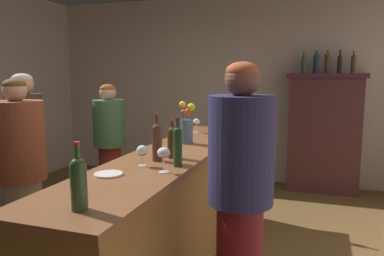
{
  "coord_description": "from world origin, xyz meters",
  "views": [
    {
      "loc": [
        1.44,
        -2.58,
        1.62
      ],
      "look_at": [
        0.54,
        0.07,
        1.22
      ],
      "focal_mm": 35.49,
      "sensor_mm": 36.0,
      "label": 1
    }
  ],
  "objects_px": {
    "display_bottle_center": "(327,62)",
    "patron_near_entrance": "(27,152)",
    "wine_glass_front": "(164,154)",
    "wine_glass_mid": "(196,122)",
    "display_bottle_right": "(353,63)",
    "wine_bottle_pinot": "(178,145)",
    "patron_tall": "(20,175)",
    "display_cabinet": "(324,131)",
    "display_bottle_left": "(304,64)",
    "wine_glass_spare": "(142,152)",
    "flower_arrangement": "(187,126)",
    "patron_by_cabinet": "(109,142)",
    "display_bottle_midleft": "(316,62)",
    "wine_bottle_merlot": "(230,118)",
    "wine_bottle_chardonnay": "(157,140)",
    "bar_counter": "(172,213)",
    "wine_bottle_riesling": "(172,141)",
    "wine_bottle_syrah": "(79,181)",
    "display_bottle_midright": "(340,63)",
    "wine_glass_rear": "(217,126)",
    "bartender": "(240,193)"
  },
  "relations": [
    {
      "from": "wine_bottle_merlot",
      "to": "bartender",
      "type": "bearing_deg",
      "value": -75.19
    },
    {
      "from": "patron_near_entrance",
      "to": "bartender",
      "type": "relative_size",
      "value": 0.96
    },
    {
      "from": "wine_glass_front",
      "to": "wine_glass_mid",
      "type": "distance_m",
      "value": 1.65
    },
    {
      "from": "display_cabinet",
      "to": "wine_glass_spare",
      "type": "height_order",
      "value": "display_cabinet"
    },
    {
      "from": "flower_arrangement",
      "to": "display_bottle_right",
      "type": "relative_size",
      "value": 1.24
    },
    {
      "from": "flower_arrangement",
      "to": "bartender",
      "type": "distance_m",
      "value": 1.25
    },
    {
      "from": "bar_counter",
      "to": "wine_bottle_merlot",
      "type": "height_order",
      "value": "wine_bottle_merlot"
    },
    {
      "from": "display_bottle_midleft",
      "to": "display_bottle_right",
      "type": "xyz_separation_m",
      "value": [
        0.46,
        0.0,
        -0.02
      ]
    },
    {
      "from": "wine_glass_front",
      "to": "display_bottle_midleft",
      "type": "height_order",
      "value": "display_bottle_midleft"
    },
    {
      "from": "wine_bottle_pinot",
      "to": "wine_glass_mid",
      "type": "relative_size",
      "value": 2.21
    },
    {
      "from": "bar_counter",
      "to": "patron_near_entrance",
      "type": "distance_m",
      "value": 1.5
    },
    {
      "from": "wine_bottle_pinot",
      "to": "patron_by_cabinet",
      "type": "height_order",
      "value": "patron_by_cabinet"
    },
    {
      "from": "flower_arrangement",
      "to": "patron_by_cabinet",
      "type": "xyz_separation_m",
      "value": [
        -1.23,
        0.72,
        -0.35
      ]
    },
    {
      "from": "wine_glass_rear",
      "to": "flower_arrangement",
      "type": "relative_size",
      "value": 0.41
    },
    {
      "from": "wine_glass_spare",
      "to": "flower_arrangement",
      "type": "distance_m",
      "value": 0.88
    },
    {
      "from": "wine_bottle_syrah",
      "to": "wine_bottle_chardonnay",
      "type": "relative_size",
      "value": 0.93
    },
    {
      "from": "display_bottle_right",
      "to": "wine_glass_mid",
      "type": "bearing_deg",
      "value": -134.95
    },
    {
      "from": "wine_bottle_merlot",
      "to": "wine_glass_front",
      "type": "distance_m",
      "value": 1.9
    },
    {
      "from": "wine_glass_spare",
      "to": "flower_arrangement",
      "type": "relative_size",
      "value": 0.38
    },
    {
      "from": "wine_glass_rear",
      "to": "wine_glass_spare",
      "type": "height_order",
      "value": "wine_glass_rear"
    },
    {
      "from": "display_bottle_midright",
      "to": "wine_glass_mid",
      "type": "bearing_deg",
      "value": -131.86
    },
    {
      "from": "wine_bottle_pinot",
      "to": "wine_glass_mid",
      "type": "bearing_deg",
      "value": 103.14
    },
    {
      "from": "display_bottle_left",
      "to": "display_bottle_right",
      "type": "bearing_deg",
      "value": 0.0
    },
    {
      "from": "wine_bottle_pinot",
      "to": "wine_glass_spare",
      "type": "xyz_separation_m",
      "value": [
        -0.23,
        -0.07,
        -0.05
      ]
    },
    {
      "from": "wine_glass_mid",
      "to": "display_bottle_center",
      "type": "relative_size",
      "value": 0.45
    },
    {
      "from": "display_cabinet",
      "to": "display_bottle_midleft",
      "type": "height_order",
      "value": "display_bottle_midleft"
    },
    {
      "from": "wine_glass_mid",
      "to": "patron_tall",
      "type": "bearing_deg",
      "value": -120.09
    },
    {
      "from": "wine_bottle_pinot",
      "to": "patron_tall",
      "type": "distance_m",
      "value": 1.28
    },
    {
      "from": "wine_bottle_pinot",
      "to": "wine_glass_front",
      "type": "xyz_separation_m",
      "value": [
        -0.03,
        -0.17,
        -0.03
      ]
    },
    {
      "from": "flower_arrangement",
      "to": "display_bottle_center",
      "type": "xyz_separation_m",
      "value": [
        1.18,
        2.26,
        0.61
      ]
    },
    {
      "from": "patron_tall",
      "to": "wine_bottle_syrah",
      "type": "bearing_deg",
      "value": -79.24
    },
    {
      "from": "wine_glass_front",
      "to": "display_bottle_midright",
      "type": "xyz_separation_m",
      "value": [
        1.14,
        3.25,
        0.63
      ]
    },
    {
      "from": "display_cabinet",
      "to": "wine_glass_spare",
      "type": "bearing_deg",
      "value": -110.85
    },
    {
      "from": "display_cabinet",
      "to": "patron_tall",
      "type": "bearing_deg",
      "value": -124.72
    },
    {
      "from": "wine_bottle_chardonnay",
      "to": "wine_bottle_pinot",
      "type": "xyz_separation_m",
      "value": [
        0.2,
        -0.11,
        -0.0
      ]
    },
    {
      "from": "bar_counter",
      "to": "wine_bottle_merlot",
      "type": "bearing_deg",
      "value": 82.85
    },
    {
      "from": "wine_bottle_syrah",
      "to": "patron_near_entrance",
      "type": "xyz_separation_m",
      "value": [
        -1.52,
        1.34,
        -0.23
      ]
    },
    {
      "from": "wine_bottle_riesling",
      "to": "display_bottle_midleft",
      "type": "bearing_deg",
      "value": 71.58
    },
    {
      "from": "wine_glass_spare",
      "to": "display_bottle_center",
      "type": "distance_m",
      "value": 3.43
    },
    {
      "from": "wine_glass_rear",
      "to": "display_bottle_right",
      "type": "height_order",
      "value": "display_bottle_right"
    },
    {
      "from": "wine_bottle_merlot",
      "to": "bar_counter",
      "type": "bearing_deg",
      "value": -97.15
    },
    {
      "from": "display_bottle_midleft",
      "to": "display_bottle_midright",
      "type": "height_order",
      "value": "display_bottle_midleft"
    },
    {
      "from": "display_cabinet",
      "to": "wine_glass_rear",
      "type": "xyz_separation_m",
      "value": [
        -1.01,
        -1.86,
        0.26
      ]
    },
    {
      "from": "wine_bottle_riesling",
      "to": "flower_arrangement",
      "type": "relative_size",
      "value": 0.75
    },
    {
      "from": "wine_glass_front",
      "to": "display_bottle_left",
      "type": "bearing_deg",
      "value": 78.02
    },
    {
      "from": "wine_bottle_merlot",
      "to": "wine_bottle_chardonnay",
      "type": "height_order",
      "value": "wine_bottle_chardonnay"
    },
    {
      "from": "wine_glass_front",
      "to": "wine_glass_mid",
      "type": "relative_size",
      "value": 1.09
    },
    {
      "from": "wine_glass_front",
      "to": "display_bottle_left",
      "type": "xyz_separation_m",
      "value": [
        0.69,
        3.25,
        0.63
      ]
    },
    {
      "from": "display_bottle_center",
      "to": "patron_near_entrance",
      "type": "bearing_deg",
      "value": -134.61
    },
    {
      "from": "patron_near_entrance",
      "to": "display_cabinet",
      "type": "bearing_deg",
      "value": 47.56
    }
  ]
}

